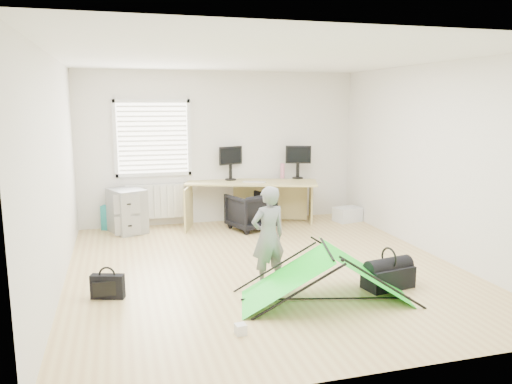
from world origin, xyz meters
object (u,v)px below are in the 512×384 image
object	(u,v)px
desk	(252,203)
thermos	(282,171)
filing_cabinet	(127,211)
office_chair	(250,211)
kite	(326,275)
laptop_bag	(108,286)
person	(268,236)
storage_crate	(347,214)
duffel_bag	(388,277)
monitor_left	(230,168)
monitor_right	(298,166)

from	to	relation	value
desk	thermos	distance (m)	0.87
filing_cabinet	office_chair	xyz separation A→B (m)	(2.04, -0.36, -0.06)
kite	laptop_bag	xyz separation A→B (m)	(-2.32, 0.70, -0.16)
person	thermos	bearing A→B (deg)	-124.52
person	kite	bearing A→B (deg)	115.46
storage_crate	duffel_bag	size ratio (longest dim) A/B	0.78
monitor_left	laptop_bag	bearing A→B (deg)	-145.16
monitor_right	duffel_bag	size ratio (longest dim) A/B	0.79
monitor_left	kite	size ratio (longest dim) A/B	0.25
office_chair	duffel_bag	world-z (taller)	office_chair
duffel_bag	monitor_right	bearing A→B (deg)	77.08
filing_cabinet	monitor_left	bearing A→B (deg)	-16.19
storage_crate	monitor_left	bearing A→B (deg)	166.18
office_chair	laptop_bag	xyz separation A→B (m)	(-2.33, -2.55, -0.18)
storage_crate	duffel_bag	world-z (taller)	storage_crate
filing_cabinet	laptop_bag	size ratio (longest dim) A/B	2.02
filing_cabinet	thermos	bearing A→B (deg)	-19.45
desk	duffel_bag	size ratio (longest dim) A/B	3.89
monitor_left	kite	world-z (taller)	monitor_left
monitor_left	office_chair	world-z (taller)	monitor_left
person	storage_crate	distance (m)	3.63
monitor_right	person	bearing A→B (deg)	-96.98
filing_cabinet	kite	xyz separation A→B (m)	(2.04, -3.61, -0.08)
thermos	office_chair	distance (m)	1.11
storage_crate	laptop_bag	bearing A→B (deg)	-147.91
person	monitor_left	bearing A→B (deg)	-108.08
office_chair	monitor_right	bearing A→B (deg)	-175.36
desk	storage_crate	size ratio (longest dim) A/B	4.96
office_chair	kite	xyz separation A→B (m)	(-0.01, -3.25, -0.02)
monitor_left	monitor_right	size ratio (longest dim) A/B	1.00
filing_cabinet	monitor_right	xyz separation A→B (m)	(3.06, 0.09, 0.63)
monitor_left	person	xyz separation A→B (m)	(-0.28, -3.23, -0.40)
monitor_left	storage_crate	bearing A→B (deg)	-34.98
desk	office_chair	xyz separation A→B (m)	(-0.11, -0.31, -0.08)
monitor_right	storage_crate	distance (m)	1.27
desk	monitor_left	size ratio (longest dim) A/B	4.93
monitor_left	person	world-z (taller)	monitor_left
filing_cabinet	laptop_bag	bearing A→B (deg)	-118.92
filing_cabinet	monitor_left	xyz separation A→B (m)	(1.83, 0.23, 0.63)
monitor_right	office_chair	size ratio (longest dim) A/B	0.67
storage_crate	thermos	bearing A→B (deg)	156.96
office_chair	duffel_bag	distance (m)	3.22
desk	filing_cabinet	bearing A→B (deg)	-162.70
laptop_bag	filing_cabinet	bearing A→B (deg)	101.80
kite	storage_crate	bearing A→B (deg)	74.65
laptop_bag	person	bearing A→B (deg)	14.55
monitor_left	laptop_bag	world-z (taller)	monitor_left
storage_crate	desk	bearing A→B (deg)	172.39
person	filing_cabinet	bearing A→B (deg)	-75.83
filing_cabinet	person	size ratio (longest dim) A/B	0.61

